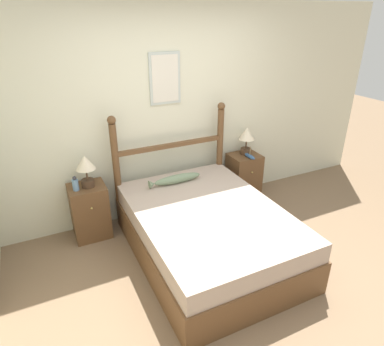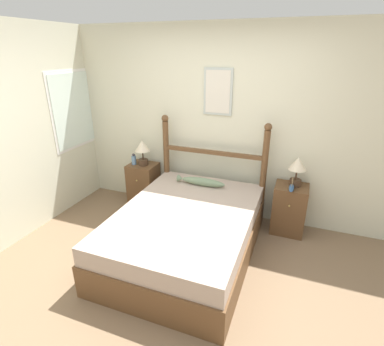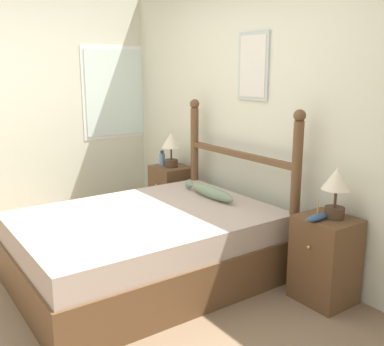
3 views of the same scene
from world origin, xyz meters
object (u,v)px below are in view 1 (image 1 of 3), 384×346
Objects in this scene: table_lamp_left at (86,166)px; fish_pillow at (175,179)px; bottle at (75,184)px; model_boat at (250,156)px; table_lamp_right at (247,137)px; nightstand_right at (243,176)px; nightstand_left at (90,211)px; bed at (208,232)px.

table_lamp_left is 0.57× the size of fish_pillow.
bottle is 2.23m from model_boat.
table_lamp_left is 1.67× the size of model_boat.
table_lamp_right is 2.27m from bottle.
fish_pillow is (-1.13, -0.22, 0.30)m from nightstand_right.
model_boat is (2.12, -0.12, 0.35)m from nightstand_left.
bed is 9.06× the size of model_boat.
nightstand_left is 2.22m from table_lamp_right.
bed is at bearing -40.71° from nightstand_left.
table_lamp_left is at bearing -179.77° from nightstand_right.
fish_pillow reaches higher than bed.
fish_pillow is (-0.07, 0.70, 0.34)m from bed.
bottle reaches higher than nightstand_left.
fish_pillow is at bearing -12.08° from table_lamp_left.
table_lamp_left is at bearing -20.00° from nightstand_left.
bottle is (-2.24, -0.04, 0.40)m from nightstand_right.
fish_pillow is (1.11, -0.17, -0.10)m from bottle.
bed is at bearing -36.54° from bottle.
nightstand_right is 0.37m from model_boat.
bottle is 1.13m from fish_pillow.
nightstand_right is at bearing 1.08° from bottle.
bed is 5.43× the size of table_lamp_right.
table_lamp_left is 1.03m from fish_pillow.
nightstand_left is at bearing 180.00° from nightstand_right.
fish_pillow is (-1.12, -0.10, -0.05)m from model_boat.
table_lamp_left reaches higher than model_boat.
fish_pillow is at bearing -169.15° from nightstand_right.
table_lamp_right is (2.15, 0.03, 0.57)m from nightstand_left.
nightstand_left is at bearing 176.89° from model_boat.
table_lamp_left is (-1.04, 0.90, 0.61)m from bed.
nightstand_right is (2.12, 0.00, 0.00)m from nightstand_left.
model_boat is at bearing -92.18° from nightstand_right.
bottle is 0.26× the size of fish_pillow.
table_lamp_right is 0.57× the size of fish_pillow.
nightstand_right is at bearing -132.06° from table_lamp_right.
nightstand_left is 1.06m from fish_pillow.
nightstand_left is 2.90× the size of model_boat.
fish_pillow is at bearing -167.94° from table_lamp_right.
nightstand_left is at bearing 139.29° from bed.
table_lamp_right is (1.09, 0.94, 0.61)m from bed.
fish_pillow reaches higher than nightstand_right.
fish_pillow is at bearing -174.85° from model_boat.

